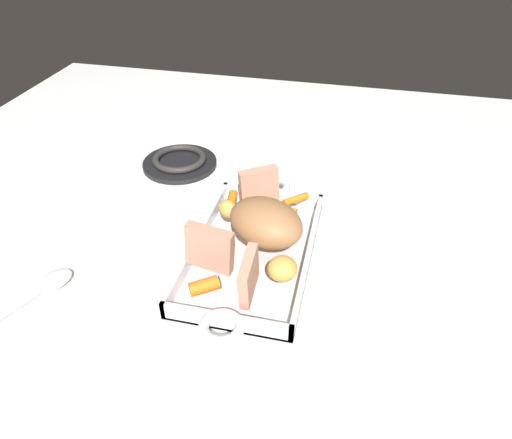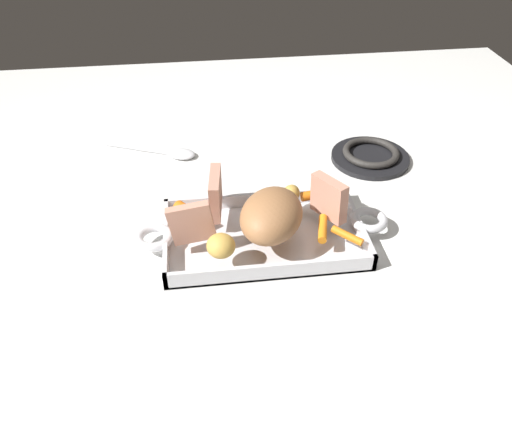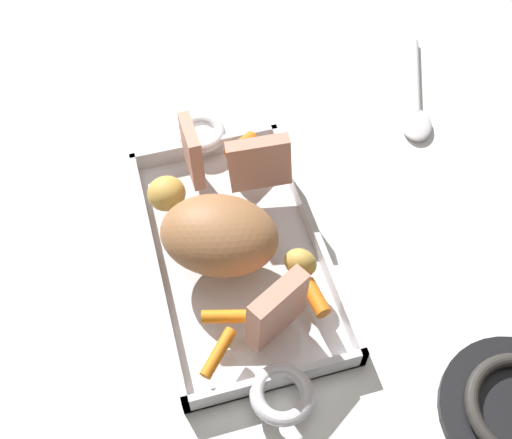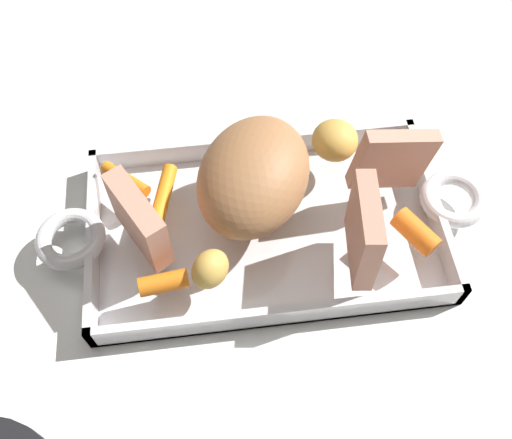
# 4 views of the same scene
# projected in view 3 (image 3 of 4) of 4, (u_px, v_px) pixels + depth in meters

# --- Properties ---
(ground_plane) EXTENTS (1.84, 1.84, 0.00)m
(ground_plane) POSITION_uv_depth(u_px,v_px,m) (237.00, 257.00, 0.83)
(ground_plane) COLOR white
(roasting_dish) EXTENTS (0.48, 0.22, 0.04)m
(roasting_dish) POSITION_uv_depth(u_px,v_px,m) (236.00, 253.00, 0.82)
(roasting_dish) COLOR silver
(roasting_dish) RESTS_ON ground_plane
(pork_roast) EXTENTS (0.16, 0.18, 0.08)m
(pork_roast) POSITION_uv_depth(u_px,v_px,m) (219.00, 235.00, 0.75)
(pork_roast) COLOR #A26D43
(pork_roast) RESTS_ON roasting_dish
(roast_slice_thick) EXTENTS (0.06, 0.08, 0.08)m
(roast_slice_thick) POSITION_uv_depth(u_px,v_px,m) (277.00, 309.00, 0.70)
(roast_slice_thick) COLOR tan
(roast_slice_thick) RESTS_ON roasting_dish
(roast_slice_thin) EXTENTS (0.03, 0.09, 0.09)m
(roast_slice_thin) POSITION_uv_depth(u_px,v_px,m) (259.00, 163.00, 0.82)
(roast_slice_thin) COLOR tan
(roast_slice_thin) RESTS_ON roasting_dish
(roast_slice_outer) EXTENTS (0.09, 0.02, 0.09)m
(roast_slice_outer) POSITION_uv_depth(u_px,v_px,m) (192.00, 151.00, 0.83)
(roast_slice_outer) COLOR tan
(roast_slice_outer) RESTS_ON roasting_dish
(baby_carrot_short) EXTENTS (0.05, 0.05, 0.03)m
(baby_carrot_short) POSITION_uv_depth(u_px,v_px,m) (242.00, 147.00, 0.87)
(baby_carrot_short) COLOR orange
(baby_carrot_short) RESTS_ON roasting_dish
(baby_carrot_center_left) EXTENTS (0.03, 0.07, 0.02)m
(baby_carrot_center_left) POSITION_uv_depth(u_px,v_px,m) (231.00, 316.00, 0.73)
(baby_carrot_center_left) COLOR orange
(baby_carrot_center_left) RESTS_ON roasting_dish
(baby_carrot_northeast) EXTENTS (0.05, 0.05, 0.02)m
(baby_carrot_northeast) POSITION_uv_depth(u_px,v_px,m) (218.00, 353.00, 0.70)
(baby_carrot_northeast) COLOR orange
(baby_carrot_northeast) RESTS_ON roasting_dish
(baby_carrot_southeast) EXTENTS (0.05, 0.02, 0.02)m
(baby_carrot_southeast) POSITION_uv_depth(u_px,v_px,m) (315.00, 298.00, 0.74)
(baby_carrot_southeast) COLOR orange
(baby_carrot_southeast) RESTS_ON roasting_dish
(potato_whole) EXTENTS (0.07, 0.07, 0.04)m
(potato_whole) POSITION_uv_depth(u_px,v_px,m) (166.00, 193.00, 0.82)
(potato_whole) COLOR gold
(potato_whole) RESTS_ON roasting_dish
(potato_halved) EXTENTS (0.05, 0.05, 0.04)m
(potato_halved) POSITION_uv_depth(u_px,v_px,m) (300.00, 263.00, 0.76)
(potato_halved) COLOR gold
(potato_halved) RESTS_ON roasting_dish
(serving_spoon) EXTENTS (0.23, 0.12, 0.02)m
(serving_spoon) POSITION_uv_depth(u_px,v_px,m) (416.00, 104.00, 0.98)
(serving_spoon) COLOR white
(serving_spoon) RESTS_ON ground_plane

